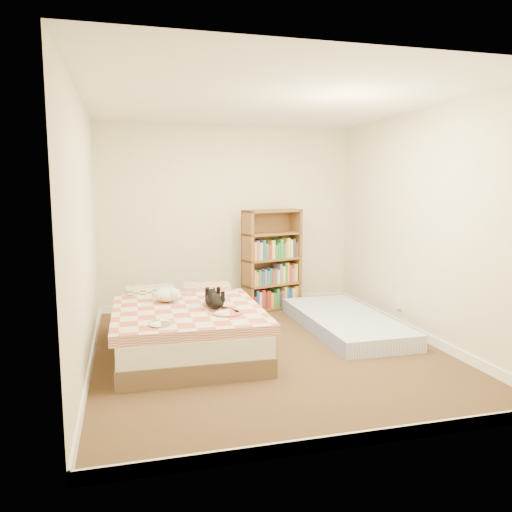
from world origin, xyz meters
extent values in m
cube|color=#442F1D|center=(0.00, 0.00, 0.00)|extent=(3.50, 4.00, 0.01)
cube|color=white|center=(0.00, 0.00, 2.50)|extent=(3.50, 4.00, 0.01)
cube|color=beige|center=(0.00, 2.00, 1.25)|extent=(3.50, 0.01, 2.50)
cube|color=beige|center=(0.00, -2.00, 1.25)|extent=(3.50, 0.01, 2.50)
cube|color=beige|center=(-1.75, 0.00, 1.25)|extent=(0.01, 4.00, 2.50)
cube|color=beige|center=(1.75, 0.00, 1.25)|extent=(0.01, 4.00, 2.50)
cube|color=white|center=(0.00, 1.99, 0.05)|extent=(3.50, 0.02, 0.10)
cube|color=white|center=(0.00, -1.99, 0.05)|extent=(3.50, 0.02, 0.10)
cube|color=white|center=(-1.74, 0.00, 0.05)|extent=(0.02, 4.00, 0.10)
cube|color=white|center=(1.74, 0.00, 0.05)|extent=(0.02, 4.00, 0.10)
cube|color=white|center=(1.74, 0.40, 0.30)|extent=(0.03, 0.09, 0.13)
cube|color=brown|center=(-0.81, 0.24, 0.09)|extent=(1.42, 2.00, 0.18)
cube|color=silver|center=(-0.81, 0.24, 0.28)|extent=(1.39, 1.96, 0.20)
cube|color=#BB5645|center=(-0.81, 0.24, 0.43)|extent=(1.48, 1.65, 0.10)
cube|color=#6A6559|center=(-1.14, 0.99, 0.46)|extent=(0.55, 0.35, 0.15)
cube|color=#BB5645|center=(-0.48, 0.99, 0.46)|extent=(0.55, 0.35, 0.15)
cube|color=brown|center=(0.16, 1.70, 0.68)|extent=(0.12, 0.27, 1.37)
cube|color=brown|center=(0.94, 1.70, 0.68)|extent=(0.12, 0.27, 1.37)
cube|color=brown|center=(0.55, 1.83, 0.68)|extent=(0.79, 0.25, 1.37)
cube|color=brown|center=(0.55, 1.70, 0.02)|extent=(0.87, 0.50, 0.03)
cube|color=brown|center=(0.55, 1.70, 0.69)|extent=(0.87, 0.50, 0.03)
cube|color=brown|center=(0.55, 1.70, 1.35)|extent=(0.87, 0.50, 0.03)
cube|color=#7C8ECF|center=(1.09, 0.50, 0.09)|extent=(0.90, 1.99, 0.18)
ellipsoid|color=black|center=(-0.54, 0.06, 0.54)|extent=(0.19, 0.42, 0.14)
sphere|color=black|center=(-0.54, 0.29, 0.56)|extent=(0.13, 0.13, 0.13)
cone|color=black|center=(-0.58, 0.33, 0.61)|extent=(0.04, 0.04, 0.05)
cone|color=black|center=(-0.51, 0.33, 0.61)|extent=(0.04, 0.04, 0.05)
cylinder|color=black|center=(-0.44, -0.21, 0.51)|extent=(0.04, 0.24, 0.05)
ellipsoid|color=white|center=(-0.98, 0.45, 0.55)|extent=(0.33, 0.35, 0.15)
sphere|color=white|center=(-0.89, 0.36, 0.56)|extent=(0.14, 0.14, 0.12)
sphere|color=white|center=(-0.85, 0.32, 0.55)|extent=(0.06, 0.06, 0.05)
sphere|color=white|center=(-1.10, 0.51, 0.53)|extent=(0.08, 0.08, 0.07)
camera|label=1|loc=(-1.39, -4.77, 1.68)|focal=35.00mm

